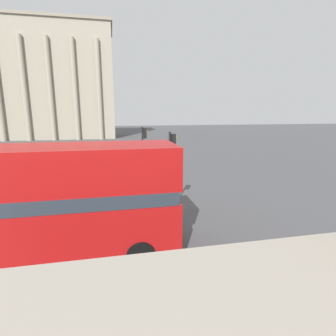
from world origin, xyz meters
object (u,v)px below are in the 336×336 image
(plaza_building_left, at_px, (44,82))
(pedestrian_olive, at_px, (31,176))
(traffic_light_mid, at_px, (144,148))
(traffic_light_near, at_px, (171,162))
(pedestrian_blue, at_px, (70,177))
(pedestrian_white, at_px, (124,187))
(double_decker_bus, at_px, (23,200))

(plaza_building_left, bearing_deg, pedestrian_olive, -79.47)
(traffic_light_mid, relative_size, pedestrian_olive, 2.54)
(traffic_light_near, height_order, pedestrian_blue, traffic_light_near)
(pedestrian_olive, bearing_deg, plaza_building_left, 166.20)
(pedestrian_olive, bearing_deg, pedestrian_white, 33.01)
(pedestrian_blue, relative_size, pedestrian_white, 1.10)
(double_decker_bus, bearing_deg, pedestrian_white, 58.28)
(traffic_light_mid, xyz_separation_m, pedestrian_white, (-1.58, -3.57, -1.74))
(pedestrian_white, bearing_deg, pedestrian_blue, -109.31)
(pedestrian_olive, height_order, pedestrian_white, pedestrian_white)
(plaza_building_left, xyz_separation_m, traffic_light_near, (15.52, -45.33, -8.13))
(traffic_light_mid, height_order, pedestrian_white, traffic_light_mid)
(double_decker_bus, distance_m, pedestrian_olive, 9.69)
(double_decker_bus, height_order, pedestrian_blue, double_decker_bus)
(pedestrian_olive, xyz_separation_m, pedestrian_blue, (2.62, -1.15, 0.12))
(plaza_building_left, xyz_separation_m, pedestrian_blue, (9.94, -40.51, -9.80))
(traffic_light_near, bearing_deg, plaza_building_left, 108.90)
(traffic_light_near, xyz_separation_m, pedestrian_olive, (-8.21, 5.97, -1.78))
(traffic_light_near, relative_size, traffic_light_mid, 1.01)
(traffic_light_mid, xyz_separation_m, pedestrian_blue, (-4.89, -0.92, -1.64))
(pedestrian_olive, bearing_deg, traffic_light_mid, 63.93)
(double_decker_bus, relative_size, pedestrian_olive, 6.37)
(pedestrian_olive, xyz_separation_m, pedestrian_white, (5.93, -3.80, 0.01))
(plaza_building_left, bearing_deg, pedestrian_blue, -76.22)
(double_decker_bus, distance_m, pedestrian_blue, 8.24)
(plaza_building_left, xyz_separation_m, traffic_light_mid, (14.82, -39.59, -8.16))
(pedestrian_olive, bearing_deg, traffic_light_near, 29.66)
(double_decker_bus, distance_m, pedestrian_white, 6.65)
(traffic_light_mid, distance_m, pedestrian_olive, 7.72)
(plaza_building_left, xyz_separation_m, pedestrian_olive, (7.31, -39.36, -9.91))
(plaza_building_left, distance_m, pedestrian_white, 46.22)
(pedestrian_olive, distance_m, pedestrian_blue, 2.87)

